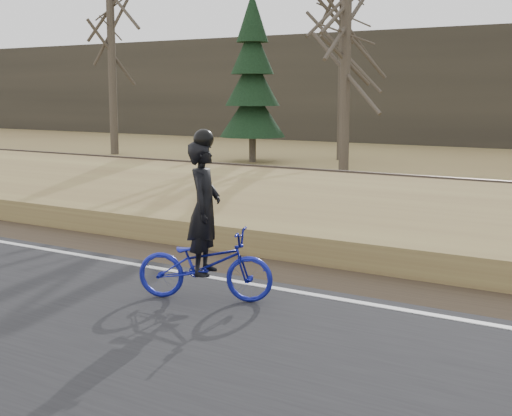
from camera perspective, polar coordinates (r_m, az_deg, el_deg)
The scene contains 11 objects.
ground at distance 11.13m, azimuth -9.73°, elevation -5.10°, with size 120.00×120.00×0.00m, color #9C8D4F.
edge_line at distance 11.26m, azimuth -9.06°, elevation -4.58°, with size 120.00×0.12×0.01m, color silver.
shoulder at distance 12.01m, azimuth -5.89°, elevation -3.86°, with size 120.00×1.60×0.04m, color #473A2B.
embankment at distance 14.40m, azimuth 1.51°, elevation -0.82°, with size 120.00×5.00×0.44m, color #9C8D4F.
ballast at distance 17.72m, azimuth 7.84°, elevation 1.01°, with size 120.00×3.00×0.45m, color slate.
railroad at distance 17.68m, azimuth 7.86°, elevation 1.99°, with size 120.00×2.40×0.29m.
cyclist at distance 9.22m, azimuth -4.12°, elevation -3.09°, with size 1.89×1.24×2.22m.
bare_tree_far_left at distance 32.57m, azimuth -11.47°, elevation 11.73°, with size 0.36×0.36×8.52m, color brown.
bare_tree_left at distance 29.38m, azimuth 6.98°, elevation 12.67°, with size 0.36×0.36×9.06m, color brown.
bare_tree_near_left at distance 25.32m, azimuth 7.17°, elevation 11.17°, with size 0.36×0.36×7.25m, color brown.
conifer at distance 28.32m, azimuth -0.29°, elevation 10.02°, with size 2.60×2.60×6.61m.
Camera 1 is at (7.28, -7.96, 2.73)m, focal length 50.00 mm.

